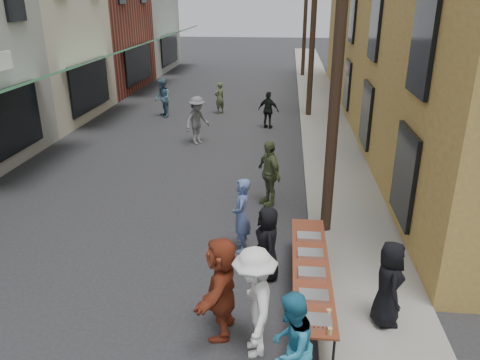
% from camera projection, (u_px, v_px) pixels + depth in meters
% --- Properties ---
extents(ground, '(120.00, 120.00, 0.00)m').
position_uv_depth(ground, '(118.00, 292.00, 9.37)').
color(ground, '#28282B').
rests_on(ground, ground).
extents(sidewalk, '(2.20, 60.00, 0.10)m').
position_uv_depth(sidewalk, '(323.00, 116.00, 22.75)').
color(sidewalk, gray).
rests_on(sidewalk, ground).
extents(storefront_row, '(8.00, 37.00, 9.00)m').
position_uv_depth(storefront_row, '(15.00, 26.00, 22.60)').
color(storefront_row, maroon).
rests_on(storefront_row, ground).
extents(building_ochre, '(10.00, 28.00, 10.00)m').
position_uv_depth(building_ochre, '(480.00, 9.00, 19.43)').
color(building_ochre, '#A4773A').
rests_on(building_ochre, ground).
extents(utility_pole_near, '(0.26, 0.26, 9.00)m').
position_uv_depth(utility_pole_near, '(339.00, 47.00, 10.08)').
color(utility_pole_near, '#2D2116').
rests_on(utility_pole_near, ground).
extents(utility_pole_mid, '(0.26, 0.26, 9.00)m').
position_uv_depth(utility_pole_mid, '(313.00, 19.00, 21.17)').
color(utility_pole_mid, '#2D2116').
rests_on(utility_pole_mid, ground).
extents(utility_pole_far, '(0.26, 0.26, 9.00)m').
position_uv_depth(utility_pole_far, '(306.00, 11.00, 32.26)').
color(utility_pole_far, '#2D2116').
rests_on(utility_pole_far, ground).
extents(serving_table, '(0.70, 4.00, 0.75)m').
position_uv_depth(serving_table, '(311.00, 268.00, 8.89)').
color(serving_table, '#642E17').
rests_on(serving_table, ground).
extents(catering_tray_sausage, '(0.50, 0.33, 0.08)m').
position_uv_depth(catering_tray_sausage, '(316.00, 321.00, 7.33)').
color(catering_tray_sausage, maroon).
rests_on(catering_tray_sausage, serving_table).
extents(catering_tray_foil_b, '(0.50, 0.33, 0.08)m').
position_uv_depth(catering_tray_foil_b, '(314.00, 296.00, 7.93)').
color(catering_tray_foil_b, '#B2B2B7').
rests_on(catering_tray_foil_b, serving_table).
extents(catering_tray_buns, '(0.50, 0.33, 0.08)m').
position_uv_depth(catering_tray_buns, '(312.00, 273.00, 8.58)').
color(catering_tray_buns, tan).
rests_on(catering_tray_buns, serving_table).
extents(catering_tray_foil_d, '(0.50, 0.33, 0.08)m').
position_uv_depth(catering_tray_foil_d, '(310.00, 254.00, 9.23)').
color(catering_tray_foil_d, '#B2B2B7').
rests_on(catering_tray_foil_d, serving_table).
extents(catering_tray_buns_end, '(0.50, 0.33, 0.08)m').
position_uv_depth(catering_tray_buns_end, '(309.00, 237.00, 9.87)').
color(catering_tray_buns_end, tan).
rests_on(catering_tray_buns_end, serving_table).
extents(condiment_jar_a, '(0.07, 0.07, 0.08)m').
position_uv_depth(condiment_jar_a, '(302.00, 333.00, 7.08)').
color(condiment_jar_a, '#A57F26').
rests_on(condiment_jar_a, serving_table).
extents(condiment_jar_b, '(0.07, 0.07, 0.08)m').
position_uv_depth(condiment_jar_b, '(302.00, 328.00, 7.17)').
color(condiment_jar_b, '#A57F26').
rests_on(condiment_jar_b, serving_table).
extents(condiment_jar_c, '(0.07, 0.07, 0.08)m').
position_uv_depth(condiment_jar_c, '(302.00, 324.00, 7.26)').
color(condiment_jar_c, '#A57F26').
rests_on(condiment_jar_c, serving_table).
extents(cup_stack, '(0.08, 0.08, 0.12)m').
position_uv_depth(cup_stack, '(330.00, 331.00, 7.08)').
color(cup_stack, tan).
rests_on(cup_stack, serving_table).
extents(guest_front_a, '(0.69, 0.88, 1.60)m').
position_uv_depth(guest_front_a, '(267.00, 243.00, 9.60)').
color(guest_front_a, black).
rests_on(guest_front_a, ground).
extents(guest_front_b, '(0.43, 0.65, 1.77)m').
position_uv_depth(guest_front_b, '(242.00, 215.00, 10.61)').
color(guest_front_b, '#556AA5').
rests_on(guest_front_b, ground).
extents(guest_front_c, '(0.94, 1.03, 1.74)m').
position_uv_depth(guest_front_c, '(290.00, 347.00, 6.67)').
color(guest_front_c, teal).
rests_on(guest_front_c, ground).
extents(guest_front_d, '(0.91, 1.35, 1.94)m').
position_uv_depth(guest_front_d, '(254.00, 303.00, 7.47)').
color(guest_front_d, white).
rests_on(guest_front_d, ground).
extents(guest_front_e, '(0.97, 1.17, 1.86)m').
position_uv_depth(guest_front_e, '(269.00, 173.00, 12.98)').
color(guest_front_e, '#566439').
rests_on(guest_front_e, ground).
extents(guest_queue_back, '(0.68, 1.76, 1.85)m').
position_uv_depth(guest_queue_back, '(222.00, 287.00, 7.95)').
color(guest_queue_back, '#953A20').
rests_on(guest_queue_back, ground).
extents(server, '(0.54, 0.80, 1.59)m').
position_uv_depth(server, '(389.00, 284.00, 8.09)').
color(server, black).
rests_on(server, sidewalk).
extents(passerby_left, '(1.26, 1.40, 1.89)m').
position_uv_depth(passerby_left, '(197.00, 120.00, 18.37)').
color(passerby_left, slate).
rests_on(passerby_left, ground).
extents(passerby_mid, '(1.03, 0.70, 1.63)m').
position_uv_depth(passerby_mid, '(268.00, 110.00, 20.55)').
color(passerby_mid, black).
rests_on(passerby_mid, ground).
extents(passerby_right, '(0.65, 0.67, 1.55)m').
position_uv_depth(passerby_right, '(220.00, 98.00, 23.15)').
color(passerby_right, '#515E36').
rests_on(passerby_right, ground).
extents(passerby_far, '(1.03, 1.11, 1.83)m').
position_uv_depth(passerby_far, '(163.00, 98.00, 22.41)').
color(passerby_far, teal).
rests_on(passerby_far, ground).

